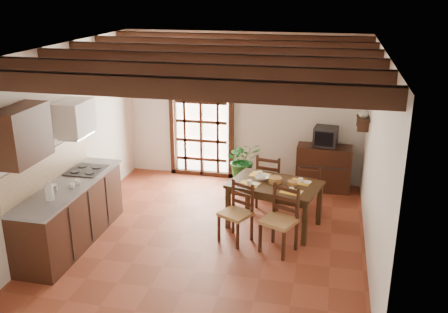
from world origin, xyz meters
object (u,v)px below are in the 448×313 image
(potted_plant, at_px, (243,158))
(chair_far_left, at_px, (270,190))
(chair_near_right, at_px, (279,232))
(sideboard, at_px, (323,168))
(chair_far_right, at_px, (308,198))
(dining_table, at_px, (275,189))
(pendant_lamp, at_px, (279,95))
(kitchen_counter, at_px, (71,213))
(crt_tv, at_px, (326,136))
(chair_near_left, at_px, (236,223))

(potted_plant, bearing_deg, chair_far_left, -50.02)
(chair_near_right, relative_size, sideboard, 0.98)
(chair_near_right, bearing_deg, chair_far_right, 100.21)
(chair_near_right, distance_m, potted_plant, 2.42)
(dining_table, height_order, chair_far_right, chair_far_right)
(dining_table, height_order, pendant_lamp, pendant_lamp)
(dining_table, bearing_deg, kitchen_counter, -144.02)
(sideboard, height_order, crt_tv, crt_tv)
(chair_far_right, relative_size, potted_plant, 0.46)
(crt_tv, bearing_deg, potted_plant, -164.11)
(chair_near_left, xyz_separation_m, sideboard, (1.18, 2.27, 0.14))
(dining_table, relative_size, chair_near_right, 1.58)
(pendant_lamp, bearing_deg, chair_far_left, 103.88)
(potted_plant, bearing_deg, chair_near_right, -67.26)
(chair_far_left, distance_m, crt_tv, 1.46)
(chair_far_left, relative_size, chair_far_right, 1.10)
(kitchen_counter, xyz_separation_m, chair_near_right, (2.98, 0.40, -0.17))
(sideboard, distance_m, pendant_lamp, 2.40)
(dining_table, relative_size, sideboard, 1.54)
(dining_table, distance_m, sideboard, 1.83)
(chair_near_left, relative_size, potted_plant, 0.48)
(kitchen_counter, xyz_separation_m, potted_plant, (2.06, 2.61, 0.10))
(chair_near_left, distance_m, pendant_lamp, 1.99)
(chair_near_left, relative_size, chair_far_left, 0.95)
(dining_table, xyz_separation_m, pendant_lamp, (0.00, 0.10, 1.44))
(chair_near_right, distance_m, pendant_lamp, 1.98)
(dining_table, bearing_deg, chair_far_right, 63.81)
(dining_table, height_order, chair_near_right, chair_near_right)
(pendant_lamp, bearing_deg, chair_near_left, -125.41)
(potted_plant, bearing_deg, crt_tv, 8.16)
(kitchen_counter, distance_m, chair_near_left, 2.41)
(chair_far_right, xyz_separation_m, potted_plant, (-1.26, 0.88, 0.30))
(chair_near_left, distance_m, chair_far_right, 1.53)
(chair_near_left, height_order, sideboard, chair_near_left)
(chair_near_right, height_order, chair_far_right, chair_near_right)
(potted_plant, bearing_deg, sideboard, 8.39)
(crt_tv, bearing_deg, pendant_lamp, -106.04)
(sideboard, xyz_separation_m, potted_plant, (-1.46, -0.22, 0.15))
(kitchen_counter, relative_size, crt_tv, 5.02)
(kitchen_counter, xyz_separation_m, crt_tv, (3.52, 2.82, 0.55))
(sideboard, bearing_deg, crt_tv, -89.67)
(kitchen_counter, height_order, sideboard, kitchen_counter)
(chair_near_right, xyz_separation_m, chair_far_right, (0.33, 1.33, -0.03))
(chair_far_right, height_order, pendant_lamp, pendant_lamp)
(kitchen_counter, bearing_deg, dining_table, 22.04)
(pendant_lamp, bearing_deg, crt_tv, 66.23)
(pendant_lamp, bearing_deg, chair_near_right, -79.10)
(crt_tv, bearing_deg, chair_far_right, -92.71)
(potted_plant, height_order, pendant_lamp, pendant_lamp)
(kitchen_counter, height_order, pendant_lamp, pendant_lamp)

